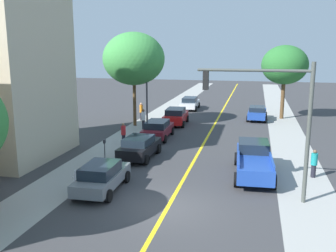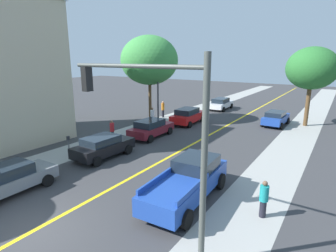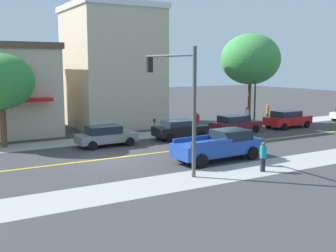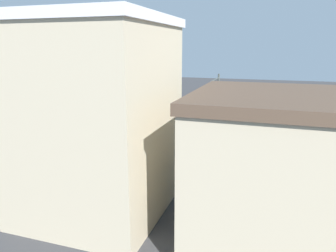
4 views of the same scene
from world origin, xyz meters
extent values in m
plane|color=#38383A|center=(0.00, 0.00, 0.00)|extent=(140.00, 140.00, 0.00)
cube|color=yellow|center=(0.00, 0.00, 0.00)|extent=(0.20, 126.00, 0.00)
cylinder|color=brown|center=(6.50, 24.60, 1.91)|extent=(0.39, 0.39, 3.82)
ellipsoid|color=#286B2D|center=(6.50, 24.60, 5.57)|extent=(4.69, 4.69, 3.98)
cylinder|color=brown|center=(-7.35, 17.60, 2.07)|extent=(0.30, 0.30, 4.15)
ellipsoid|color=#3D8E42|center=(-7.35, 17.60, 6.29)|extent=(5.71, 5.71, 4.86)
cylinder|color=silver|center=(-5.61, 1.97, 0.29)|extent=(0.24, 0.24, 0.59)
sphere|color=silver|center=(-5.61, 1.97, 0.66)|extent=(0.22, 0.22, 0.22)
cylinder|color=silver|center=(-5.78, 1.97, 0.32)|extent=(0.10, 0.10, 0.10)
cylinder|color=silver|center=(-5.44, 1.97, 0.32)|extent=(0.10, 0.10, 0.10)
cylinder|color=#4C4C51|center=(-5.69, 6.20, 0.59)|extent=(0.07, 0.07, 1.18)
cube|color=#2D2D33|center=(-5.69, 6.20, 1.31)|extent=(0.12, 0.18, 0.26)
cylinder|color=#474C47|center=(6.21, 2.09, 3.34)|extent=(0.20, 0.20, 6.67)
cylinder|color=#474C47|center=(3.60, 2.09, 6.25)|extent=(5.22, 0.14, 0.14)
cube|color=black|center=(1.39, 2.09, 5.75)|extent=(0.26, 0.32, 0.90)
sphere|color=red|center=(1.39, 2.09, 6.05)|extent=(0.20, 0.20, 0.20)
sphere|color=yellow|center=(1.39, 2.09, 5.75)|extent=(0.20, 0.20, 0.20)
sphere|color=green|center=(1.39, 2.09, 5.45)|extent=(0.20, 0.20, 0.20)
cylinder|color=#38383D|center=(-5.98, 17.08, 3.26)|extent=(0.16, 0.16, 6.51)
ellipsoid|color=silver|center=(-5.98, 17.08, 6.66)|extent=(0.70, 0.36, 0.24)
cube|color=red|center=(-3.68, 19.09, 0.69)|extent=(2.07, 4.69, 0.73)
cube|color=#19232D|center=(-3.67, 18.86, 1.32)|extent=(1.75, 2.56, 0.53)
cylinder|color=black|center=(-4.68, 20.56, 0.32)|extent=(0.25, 0.65, 0.64)
cylinder|color=black|center=(-2.83, 20.65, 0.32)|extent=(0.25, 0.65, 0.64)
cylinder|color=black|center=(-4.53, 17.53, 0.32)|extent=(0.25, 0.65, 0.64)
cylinder|color=black|center=(-2.68, 17.61, 0.32)|extent=(0.25, 0.65, 0.64)
cube|color=slate|center=(-3.80, 1.32, 0.62)|extent=(1.84, 4.31, 0.61)
cube|color=#19232D|center=(-3.80, 1.10, 1.20)|extent=(1.59, 2.34, 0.55)
cylinder|color=black|center=(-4.71, 2.71, 0.32)|extent=(0.24, 0.65, 0.64)
cylinder|color=black|center=(-2.96, 2.75, 0.32)|extent=(0.24, 0.65, 0.64)
cube|color=#1E429E|center=(3.99, 23.20, 0.65)|extent=(1.89, 4.27, 0.65)
cube|color=#19232D|center=(3.98, 22.99, 1.20)|extent=(1.61, 2.33, 0.44)
cylinder|color=black|center=(3.17, 24.62, 0.32)|extent=(0.24, 0.65, 0.64)
cylinder|color=black|center=(4.90, 24.55, 0.32)|extent=(0.24, 0.65, 0.64)
cylinder|color=black|center=(3.07, 21.84, 0.32)|extent=(0.24, 0.65, 0.64)
cylinder|color=black|center=(4.80, 21.78, 0.32)|extent=(0.24, 0.65, 0.64)
cube|color=maroon|center=(-3.92, 13.14, 0.64)|extent=(1.92, 4.47, 0.64)
cube|color=#19232D|center=(-3.91, 12.92, 1.22)|extent=(1.66, 2.43, 0.53)
cylinder|color=black|center=(-4.86, 14.59, 0.32)|extent=(0.23, 0.64, 0.64)
cylinder|color=black|center=(-3.04, 14.63, 0.32)|extent=(0.23, 0.64, 0.64)
cylinder|color=black|center=(-4.80, 11.66, 0.32)|extent=(0.23, 0.64, 0.64)
cylinder|color=black|center=(-2.97, 11.70, 0.32)|extent=(0.23, 0.64, 0.64)
cube|color=silver|center=(-3.91, 28.38, 0.63)|extent=(1.90, 4.60, 0.62)
cube|color=#19232D|center=(-3.90, 28.15, 1.21)|extent=(1.63, 2.50, 0.54)
cylinder|color=black|center=(-4.84, 29.86, 0.32)|extent=(0.24, 0.65, 0.64)
cylinder|color=black|center=(-3.06, 29.91, 0.32)|extent=(0.24, 0.65, 0.64)
cylinder|color=black|center=(-4.76, 26.85, 0.32)|extent=(0.24, 0.65, 0.64)
cylinder|color=black|center=(-2.98, 26.90, 0.32)|extent=(0.24, 0.65, 0.64)
cube|color=black|center=(-3.68, 7.43, 0.66)|extent=(1.96, 4.31, 0.68)
cube|color=#19232D|center=(-3.68, 7.22, 1.24)|extent=(1.68, 2.34, 0.48)
cylinder|color=black|center=(-4.54, 8.87, 0.32)|extent=(0.24, 0.65, 0.64)
cylinder|color=black|center=(-2.72, 8.81, 0.32)|extent=(0.24, 0.65, 0.64)
cylinder|color=black|center=(-4.63, 6.06, 0.32)|extent=(0.24, 0.65, 0.64)
cylinder|color=black|center=(-2.81, 6.00, 0.32)|extent=(0.24, 0.65, 0.64)
cube|color=#1E429E|center=(3.82, 5.41, 0.81)|extent=(2.19, 5.86, 0.82)
cube|color=#19232D|center=(3.77, 6.45, 1.52)|extent=(1.86, 2.16, 0.60)
cube|color=#1E429E|center=(3.00, 4.22, 1.34)|extent=(0.25, 3.00, 0.24)
cube|color=#1E429E|center=(4.76, 4.30, 1.34)|extent=(0.25, 3.00, 0.24)
cylinder|color=black|center=(2.77, 7.33, 0.40)|extent=(0.32, 0.81, 0.80)
cylinder|color=black|center=(4.68, 7.42, 0.40)|extent=(0.32, 0.81, 0.80)
cylinder|color=black|center=(2.97, 3.41, 0.40)|extent=(0.32, 0.81, 0.80)
cylinder|color=black|center=(4.87, 3.50, 0.40)|extent=(0.32, 0.81, 0.80)
cylinder|color=black|center=(-5.97, 10.58, 0.38)|extent=(0.27, 0.27, 0.75)
cylinder|color=red|center=(-5.97, 10.58, 1.10)|extent=(0.36, 0.36, 0.69)
sphere|color=#936B4C|center=(-5.97, 10.58, 1.55)|extent=(0.21, 0.21, 0.21)
cylinder|color=black|center=(-6.08, 16.22, 0.42)|extent=(0.27, 0.27, 0.84)
cylinder|color=silver|center=(-6.08, 16.22, 1.22)|extent=(0.36, 0.36, 0.77)
sphere|color=brown|center=(-6.08, 16.22, 1.72)|extent=(0.24, 0.24, 0.24)
cylinder|color=black|center=(7.17, 5.96, 0.37)|extent=(0.27, 0.27, 0.74)
cylinder|color=teal|center=(7.17, 5.96, 1.08)|extent=(0.36, 0.36, 0.68)
sphere|color=brown|center=(7.17, 5.96, 1.52)|extent=(0.21, 0.21, 0.21)
cylinder|color=black|center=(-7.53, 20.23, 0.41)|extent=(0.25, 0.25, 0.83)
cylinder|color=orange|center=(-7.53, 20.23, 1.21)|extent=(0.33, 0.33, 0.76)
sphere|color=tan|center=(-7.53, 20.23, 1.70)|extent=(0.23, 0.23, 0.23)
camera|label=1|loc=(3.74, -15.88, 7.27)|focal=40.16mm
camera|label=2|loc=(9.42, -4.79, 6.49)|focal=29.18mm
camera|label=3|loc=(23.67, -9.60, 5.75)|focal=44.62mm
camera|label=4|loc=(-28.84, -3.54, 9.57)|focal=33.75mm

